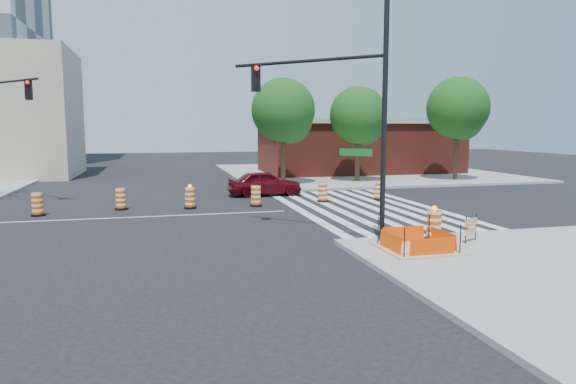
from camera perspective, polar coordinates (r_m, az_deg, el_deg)
name	(u,v)px	position (r m, az deg, el deg)	size (l,w,h in m)	color
ground	(127,218)	(23.31, -17.42, -2.72)	(120.00, 120.00, 0.00)	black
sidewalk_ne	(358,172)	(44.36, 7.83, 2.18)	(22.00, 22.00, 0.15)	gray
crosswalk_east	(363,208)	(25.17, 8.32, -1.75)	(6.75, 13.50, 0.01)	silver
lane_centerline	(127,217)	(23.31, -17.42, -2.71)	(14.00, 0.12, 0.01)	silver
excavation_pit	(417,247)	(16.31, 14.16, -5.97)	(2.20, 2.20, 0.90)	tan
brick_storefront	(359,146)	(44.23, 7.88, 5.07)	(16.50, 8.50, 4.60)	maroon
red_coupe	(265,183)	(29.39, -2.60, 0.99)	(1.69, 4.19, 1.43)	#50060E
signal_pole_se	(339,101)	(17.54, 5.63, 10.00)	(4.29, 4.17, 7.73)	black
pit_drum	(434,226)	(17.65, 15.90, -3.68)	(0.59, 0.59, 1.16)	black
barricade	(471,227)	(17.82, 19.66, -3.64)	(0.70, 0.42, 0.92)	#EB4D04
tree_north_c	(284,114)	(34.03, -0.48, 8.69)	(4.19, 4.19, 7.12)	#382314
tree_north_d	(359,118)	(36.16, 7.85, 8.10)	(3.95, 3.95, 6.71)	#382314
tree_north_e	(458,112)	(38.94, 18.37, 8.48)	(4.39, 4.39, 7.47)	#382314
median_drum_2	(38,205)	(25.13, -26.07, -1.32)	(0.60, 0.60, 1.02)	black
median_drum_3	(121,200)	(25.54, -18.07, -0.82)	(0.60, 0.60, 1.02)	black
median_drum_4	(190,199)	(25.07, -10.82, -0.72)	(0.60, 0.60, 1.18)	black
median_drum_5	(256,197)	(25.38, -3.59, -0.53)	(0.60, 0.60, 1.02)	black
median_drum_6	(323,193)	(26.90, 3.90, -0.10)	(0.60, 0.60, 1.02)	black
median_drum_7	(379,191)	(27.98, 10.11, 0.09)	(0.60, 0.60, 1.02)	black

